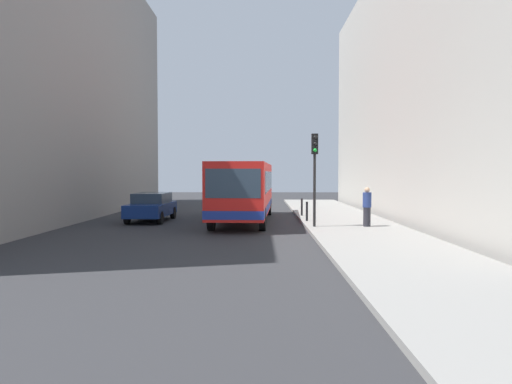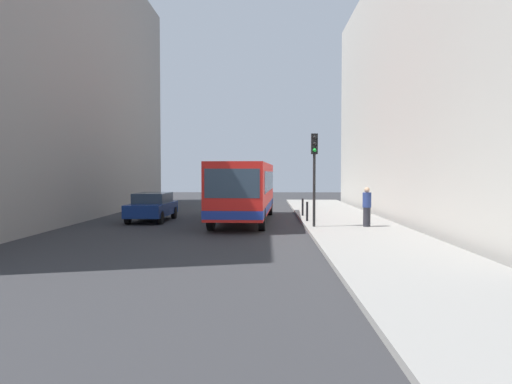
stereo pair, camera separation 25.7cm
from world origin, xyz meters
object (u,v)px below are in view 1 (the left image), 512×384
object	(u,v)px
bus	(245,188)
bollard_near	(307,211)
car_beside_bus	(152,206)
traffic_light	(315,162)
pedestrian_near_signal	(367,207)
bollard_mid	(302,207)

from	to	relation	value
bus	bollard_near	world-z (taller)	bus
bus	bollard_near	xyz separation A→B (m)	(3.13, -1.26, -1.10)
car_beside_bus	bus	bearing A→B (deg)	-178.69
bus	traffic_light	xyz separation A→B (m)	(3.23, -3.75, 1.28)
pedestrian_near_signal	bollard_near	bearing A→B (deg)	-126.50
bollard_mid	pedestrian_near_signal	xyz separation A→B (m)	(2.44, -5.45, 0.40)
bus	pedestrian_near_signal	world-z (taller)	bus
bus	traffic_light	world-z (taller)	traffic_light
car_beside_bus	traffic_light	distance (m)	9.19
bus	bollard_near	bearing A→B (deg)	160.88
bus	car_beside_bus	xyz separation A→B (m)	(-4.86, 0.01, -0.94)
bus	car_beside_bus	world-z (taller)	bus
bus	car_beside_bus	distance (m)	4.95
bus	car_beside_bus	bearing A→B (deg)	2.65
traffic_light	bollard_mid	world-z (taller)	traffic_light
pedestrian_near_signal	bollard_mid	bearing A→B (deg)	-147.67
car_beside_bus	bollard_near	size ratio (longest dim) A/B	4.68
bollard_near	bus	bearing A→B (deg)	158.06
traffic_light	bollard_near	size ratio (longest dim) A/B	4.32
bus	pedestrian_near_signal	size ratio (longest dim) A/B	6.38
car_beside_bus	bollard_mid	bearing A→B (deg)	-166.10
bollard_near	bollard_mid	bearing A→B (deg)	90.00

